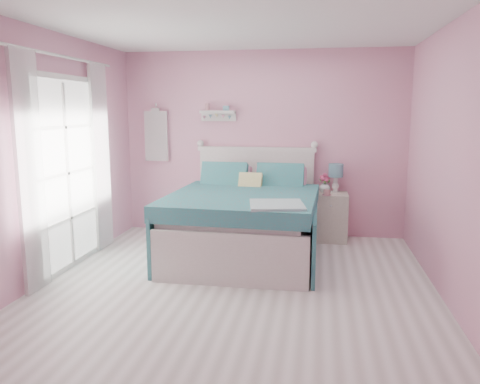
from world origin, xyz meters
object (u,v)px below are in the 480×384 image
(nightstand, at_px, (330,217))
(teacup, at_px, (327,193))
(bed, at_px, (245,222))
(vase, at_px, (325,186))
(table_lamp, at_px, (336,173))

(nightstand, xyz_separation_m, teacup, (-0.06, -0.17, 0.37))
(bed, bearing_deg, teacup, 36.27)
(nightstand, relative_size, vase, 4.01)
(bed, bearing_deg, vase, 45.39)
(nightstand, distance_m, vase, 0.42)
(vase, distance_m, teacup, 0.24)
(bed, height_order, table_lamp, bed)
(nightstand, bearing_deg, vase, 145.52)
(table_lamp, distance_m, vase, 0.24)
(teacup, bearing_deg, table_lamp, 64.59)
(bed, xyz_separation_m, nightstand, (1.05, 0.84, -0.09))
(nightstand, distance_m, table_lamp, 0.61)
(nightstand, bearing_deg, teacup, -108.67)
(vase, xyz_separation_m, teacup, (0.03, -0.23, -0.04))
(table_lamp, relative_size, vase, 2.40)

